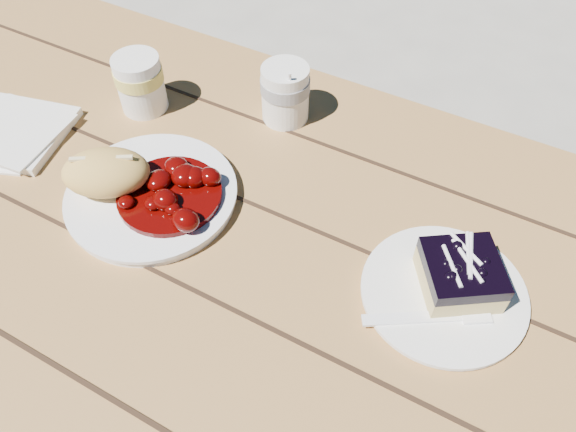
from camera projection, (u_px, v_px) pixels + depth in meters
The scene contains 11 objects.
ground at pixel (203, 406), 1.38m from camera, with size 60.00×60.00×0.00m, color #9E9A8F.
picnic_table at pixel (161, 270), 0.92m from camera, with size 2.00×1.55×0.75m.
main_plate at pixel (152, 196), 0.80m from camera, with size 0.24×0.24×0.02m, color white.
goulash_stew at pixel (168, 187), 0.77m from camera, with size 0.15×0.15×0.04m, color #4A0302, non-canonical shape.
bread_roll at pixel (106, 172), 0.78m from camera, with size 0.12×0.08×0.06m, color #E2B256.
dessert_plate at pixel (443, 293), 0.70m from camera, with size 0.20×0.20×0.01m, color white.
blueberry_cake at pixel (460, 274), 0.68m from camera, with size 0.12×0.12×0.05m.
fork_dessert at pixel (414, 318), 0.67m from camera, with size 0.03×0.16×0.01m, color white, non-canonical shape.
coffee_cup at pixel (285, 94), 0.89m from camera, with size 0.08×0.08×0.09m, color white.
napkin_stack at pixel (17, 132), 0.89m from camera, with size 0.15×0.15×0.01m, color white.
second_cup at pixel (140, 83), 0.90m from camera, with size 0.08×0.08×0.09m, color white.
Camera 1 is at (0.43, -0.36, 1.36)m, focal length 35.00 mm.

